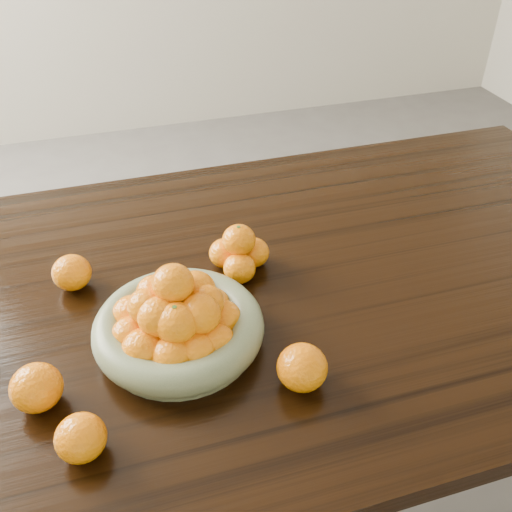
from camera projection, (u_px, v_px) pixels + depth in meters
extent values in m
plane|color=#585653|center=(238.00, 492.00, 1.59)|extent=(5.00, 5.00, 0.00)
cube|color=black|center=(232.00, 294.00, 1.15)|extent=(2.00, 1.00, 0.04)
cube|color=black|center=(468.00, 246.00, 1.92)|extent=(0.08, 0.08, 0.71)
cylinder|color=gray|center=(180.00, 339.00, 1.01)|extent=(0.27, 0.27, 0.01)
torus|color=gray|center=(179.00, 327.00, 0.99)|extent=(0.30, 0.30, 0.06)
ellipsoid|color=orange|center=(213.00, 304.00, 1.03)|extent=(0.06, 0.06, 0.06)
ellipsoid|color=orange|center=(195.00, 293.00, 1.05)|extent=(0.07, 0.07, 0.07)
ellipsoid|color=orange|center=(176.00, 292.00, 1.06)|extent=(0.06, 0.06, 0.06)
ellipsoid|color=orange|center=(151.00, 300.00, 1.04)|extent=(0.07, 0.07, 0.06)
ellipsoid|color=orange|center=(132.00, 314.00, 1.00)|extent=(0.07, 0.07, 0.07)
ellipsoid|color=orange|center=(132.00, 335.00, 0.96)|extent=(0.07, 0.07, 0.06)
ellipsoid|color=orange|center=(144.00, 349.00, 0.93)|extent=(0.07, 0.07, 0.07)
ellipsoid|color=orange|center=(172.00, 356.00, 0.92)|extent=(0.07, 0.07, 0.07)
ellipsoid|color=orange|center=(197.00, 351.00, 0.93)|extent=(0.07, 0.07, 0.06)
ellipsoid|color=orange|center=(216.00, 342.00, 0.95)|extent=(0.07, 0.07, 0.06)
ellipsoid|color=orange|center=(222.00, 319.00, 0.99)|extent=(0.07, 0.07, 0.06)
ellipsoid|color=orange|center=(182.00, 323.00, 0.99)|extent=(0.07, 0.07, 0.06)
ellipsoid|color=orange|center=(195.00, 291.00, 0.99)|extent=(0.07, 0.07, 0.07)
ellipsoid|color=orange|center=(177.00, 286.00, 0.99)|extent=(0.06, 0.06, 0.06)
ellipsoid|color=orange|center=(155.00, 292.00, 0.98)|extent=(0.07, 0.07, 0.06)
ellipsoid|color=orange|center=(147.00, 306.00, 0.95)|extent=(0.07, 0.07, 0.06)
ellipsoid|color=orange|center=(159.00, 316.00, 0.93)|extent=(0.07, 0.07, 0.07)
ellipsoid|color=orange|center=(176.00, 323.00, 0.92)|extent=(0.07, 0.07, 0.07)
ellipsoid|color=orange|center=(199.00, 314.00, 0.94)|extent=(0.07, 0.07, 0.07)
ellipsoid|color=orange|center=(206.00, 302.00, 0.97)|extent=(0.06, 0.06, 0.06)
ellipsoid|color=orange|center=(173.00, 283.00, 0.94)|extent=(0.07, 0.07, 0.07)
ellipsoid|color=orange|center=(240.00, 268.00, 1.13)|extent=(0.07, 0.07, 0.06)
ellipsoid|color=orange|center=(253.00, 252.00, 1.18)|extent=(0.07, 0.07, 0.06)
ellipsoid|color=orange|center=(225.00, 253.00, 1.17)|extent=(0.07, 0.07, 0.06)
ellipsoid|color=orange|center=(239.00, 240.00, 1.13)|extent=(0.07, 0.07, 0.06)
ellipsoid|color=orange|center=(81.00, 438.00, 0.81)|extent=(0.07, 0.07, 0.07)
ellipsoid|color=orange|center=(302.00, 367.00, 0.91)|extent=(0.08, 0.08, 0.08)
ellipsoid|color=orange|center=(72.00, 273.00, 1.11)|extent=(0.08, 0.08, 0.07)
ellipsoid|color=orange|center=(36.00, 388.00, 0.88)|extent=(0.08, 0.08, 0.08)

